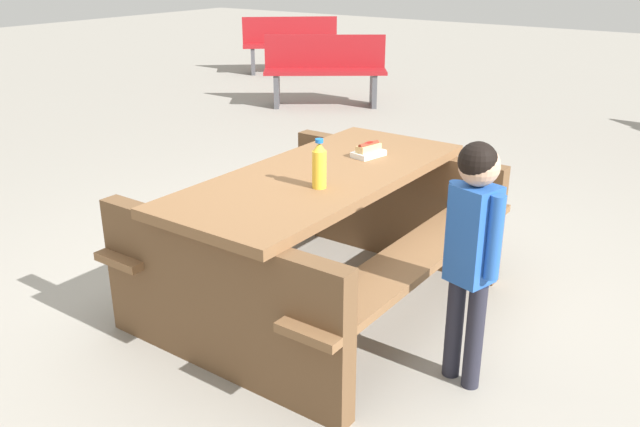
# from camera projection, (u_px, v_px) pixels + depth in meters

# --- Properties ---
(ground_plane) EXTENTS (30.00, 30.00, 0.00)m
(ground_plane) POSITION_uv_depth(u_px,v_px,m) (320.00, 302.00, 3.66)
(ground_plane) COLOR gray
(ground_plane) RESTS_ON ground
(picnic_table) EXTENTS (1.80, 1.41, 0.75)m
(picnic_table) POSITION_uv_depth(u_px,v_px,m) (320.00, 228.00, 3.50)
(picnic_table) COLOR brown
(picnic_table) RESTS_ON ground
(soda_bottle) EXTENTS (0.07, 0.07, 0.24)m
(soda_bottle) POSITION_uv_depth(u_px,v_px,m) (319.00, 165.00, 3.13)
(soda_bottle) COLOR yellow
(soda_bottle) RESTS_ON picnic_table
(hotdog_tray) EXTENTS (0.20, 0.14, 0.08)m
(hotdog_tray) POSITION_uv_depth(u_px,v_px,m) (369.00, 151.00, 3.65)
(hotdog_tray) COLOR white
(hotdog_tray) RESTS_ON picnic_table
(child_in_coat) EXTENTS (0.19, 0.27, 1.11)m
(child_in_coat) POSITION_uv_depth(u_px,v_px,m) (473.00, 235.00, 2.74)
(child_in_coat) COLOR #262633
(child_in_coat) RESTS_ON ground
(park_bench_mid) EXTENTS (1.21, 1.45, 0.85)m
(park_bench_mid) POSITION_uv_depth(u_px,v_px,m) (325.00, 69.00, 8.23)
(park_bench_mid) COLOR maroon
(park_bench_mid) RESTS_ON ground
(park_bench_far) EXTENTS (1.29, 1.39, 0.85)m
(park_bench_far) POSITION_uv_depth(u_px,v_px,m) (290.00, 44.00, 10.51)
(park_bench_far) COLOR maroon
(park_bench_far) RESTS_ON ground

